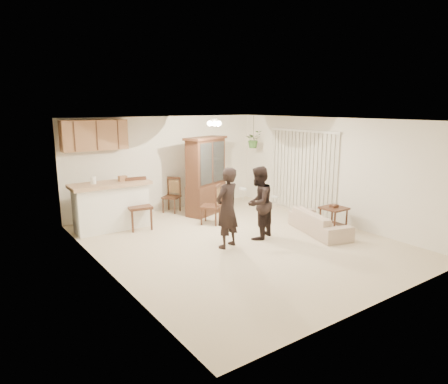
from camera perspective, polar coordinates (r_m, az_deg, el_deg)
floor at (r=8.37m, az=2.15°, el=-7.11°), size 6.50×6.50×0.00m
ceiling at (r=7.90m, az=2.30°, el=10.27°), size 5.50×6.50×0.02m
wall_back at (r=10.77m, az=-8.31°, el=4.00°), size 5.50×0.02×2.50m
wall_front at (r=5.86m, az=21.85°, el=-3.70°), size 5.50×0.02×2.50m
wall_left at (r=6.77m, az=-16.65°, el=-1.25°), size 0.02×6.50×2.50m
wall_right at (r=9.92m, az=14.99°, el=3.01°), size 0.02×6.50×2.50m
breakfast_bar at (r=9.39m, az=-15.77°, el=-2.22°), size 1.60×0.55×1.00m
bar_top at (r=9.28m, az=-15.97°, el=1.08°), size 1.75×0.70×0.08m
upper_cabinets at (r=9.81m, az=-18.02°, el=7.73°), size 1.50×0.34×0.70m
vertical_blinds at (r=10.51m, az=11.07°, el=2.87°), size 0.06×2.30×2.10m
ceiling_fixture at (r=8.99m, az=-1.38°, el=9.88°), size 0.36×0.36×0.20m
hanging_plant at (r=11.24m, az=4.21°, el=7.52°), size 0.43×0.37×0.48m
plant_cord at (r=11.22m, az=4.24°, el=9.17°), size 0.01×0.01×0.65m
sofa at (r=9.07m, az=13.49°, el=-3.48°), size 1.21×2.00×0.73m
adult at (r=7.81m, az=0.45°, el=-1.62°), size 0.75×0.61×1.80m
child at (r=8.42m, az=4.92°, el=-2.21°), size 0.81×0.73×1.35m
china_hutch at (r=10.29m, az=-2.61°, el=2.24°), size 1.35×0.91×1.99m
side_table at (r=9.28m, az=15.35°, el=-3.72°), size 0.51×0.51×0.62m
chair_bar at (r=9.33m, az=-11.97°, el=-3.19°), size 0.60×0.60×1.17m
chair_hutch_left at (r=10.66m, az=-7.51°, el=-1.49°), size 0.57×0.57×0.92m
chair_hutch_right at (r=9.54m, az=-1.94°, el=-2.96°), size 0.60×0.60×0.96m
controller_adult at (r=7.52m, az=2.73°, el=0.43°), size 0.08×0.15×0.04m
controller_child at (r=8.21m, az=7.21°, el=-0.69°), size 0.09×0.14×0.04m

